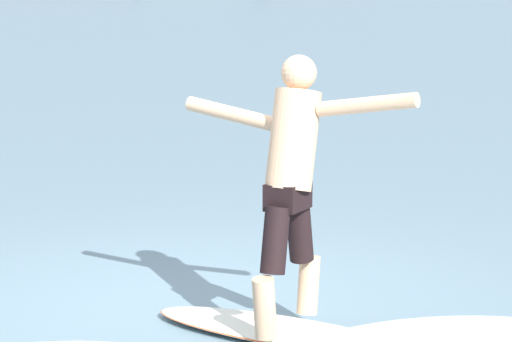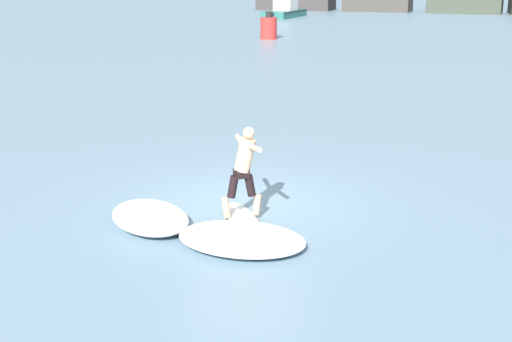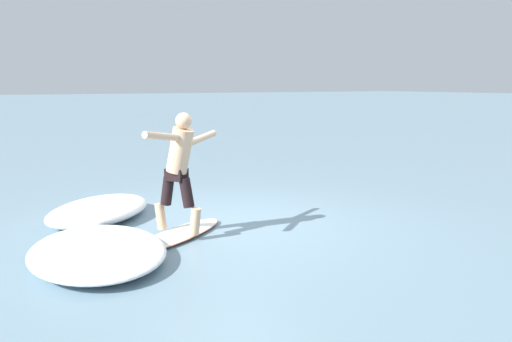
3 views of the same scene
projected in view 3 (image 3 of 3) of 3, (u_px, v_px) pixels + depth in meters
The scene contains 5 objects.
ground_plane at pixel (228, 224), 7.49m from camera, with size 200.00×200.00×0.00m, color gray.
surfboard at pixel (177, 235), 6.81m from camera, with size 1.42×1.89×0.22m.
surfer at pixel (179, 164), 6.64m from camera, with size 0.92×1.33×1.63m.
wave_foam_at_tail at pixel (99, 210), 7.71m from camera, with size 2.27×2.29×0.30m.
wave_foam_at_nose at pixel (98, 251), 5.93m from camera, with size 2.29×1.75×0.24m.
Camera 3 is at (6.50, -3.20, 2.08)m, focal length 35.00 mm.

